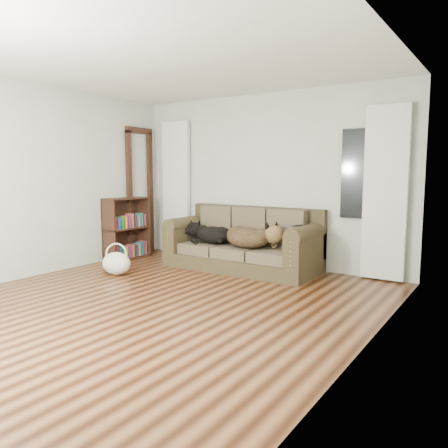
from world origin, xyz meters
The scene contains 15 objects.
floor centered at (0.00, 0.00, 0.00)m, with size 5.00×5.00×0.00m, color black.
ceiling centered at (0.00, 0.00, 2.60)m, with size 5.00×5.00×0.00m, color white.
wall_back centered at (0.00, 2.50, 1.30)m, with size 4.50×0.04×2.60m, color silver.
wall_left centered at (-2.25, 0.00, 1.30)m, with size 0.04×5.00×2.60m, color silver.
wall_right centered at (2.25, 0.00, 1.30)m, with size 0.04×5.00×2.60m, color silver.
curtain_left centered at (-1.70, 2.42, 1.15)m, with size 0.55×0.08×2.25m, color white.
curtain_right centered at (1.80, 2.42, 1.15)m, with size 0.55×0.08×2.25m, color white.
window_pane centered at (1.45, 2.47, 1.40)m, with size 0.50×0.03×1.20m, color black.
door_casing centered at (-2.20, 2.05, 1.05)m, with size 0.07×0.60×2.10m, color black.
sofa centered at (-0.10, 1.97, 0.45)m, with size 2.25×0.97×0.92m, color #372E1E.
dog_black_lab centered at (-0.60, 1.92, 0.48)m, with size 0.62×0.43×0.26m, color black.
dog_shepherd centered at (0.10, 1.89, 0.49)m, with size 0.73×0.52×0.32m, color black.
tv_remote centered at (0.85, 1.81, 0.73)m, with size 0.05×0.17×0.02m, color black.
tote_bag centered at (-1.36, 0.71, 0.16)m, with size 0.43×0.33×0.31m, color white.
bookshelf centered at (-2.09, 1.61, 0.50)m, with size 0.30×0.80×1.01m, color black.
Camera 1 is at (3.20, -3.42, 1.44)m, focal length 35.00 mm.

